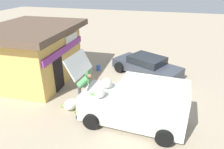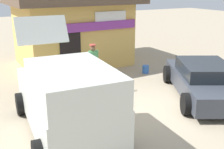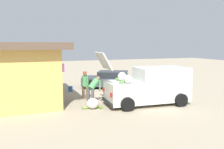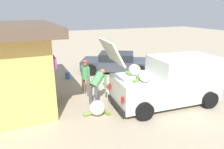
{
  "view_description": "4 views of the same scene",
  "coord_description": "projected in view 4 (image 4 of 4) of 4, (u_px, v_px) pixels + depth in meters",
  "views": [
    {
      "loc": [
        -9.69,
        -1.03,
        5.52
      ],
      "look_at": [
        -0.7,
        1.44,
        1.13
      ],
      "focal_mm": 32.81,
      "sensor_mm": 36.0,
      "label": 1
    },
    {
      "loc": [
        -4.77,
        -6.41,
        3.66
      ],
      "look_at": [
        -0.83,
        0.89,
        1.0
      ],
      "focal_mm": 44.83,
      "sensor_mm": 36.0,
      "label": 2
    },
    {
      "loc": [
        -13.37,
        6.04,
        3.13
      ],
      "look_at": [
        0.06,
        0.93,
        1.26
      ],
      "focal_mm": 38.14,
      "sensor_mm": 36.0,
      "label": 3
    },
    {
      "loc": [
        -8.97,
        5.03,
        3.69
      ],
      "look_at": [
        -1.02,
        1.69,
        0.96
      ],
      "focal_mm": 32.63,
      "sensor_mm": 36.0,
      "label": 4
    }
  ],
  "objects": [
    {
      "name": "unloaded_banana_pile",
      "position": [
        97.0,
        108.0,
        7.51
      ],
      "size": [
        0.91,
        0.96,
        0.5
      ],
      "color": "silver",
      "rests_on": "ground_plane"
    },
    {
      "name": "vendor_standing",
      "position": [
        86.0,
        76.0,
        9.02
      ],
      "size": [
        0.54,
        0.44,
        1.59
      ],
      "color": "#726047",
      "rests_on": "ground_plane"
    },
    {
      "name": "delivery_van",
      "position": [
        170.0,
        81.0,
        8.25
      ],
      "size": [
        2.36,
        4.78,
        2.73
      ],
      "color": "silver",
      "rests_on": "ground_plane"
    },
    {
      "name": "parked_sedan",
      "position": [
        116.0,
        63.0,
        12.66
      ],
      "size": [
        3.56,
        4.58,
        1.19
      ],
      "color": "#383D47",
      "rests_on": "ground_plane"
    },
    {
      "name": "ground_plane",
      "position": [
        134.0,
        82.0,
        10.86
      ],
      "size": [
        60.0,
        60.0,
        0.0
      ],
      "primitive_type": "plane",
      "color": "tan"
    },
    {
      "name": "customer_bending",
      "position": [
        97.0,
        84.0,
        8.16
      ],
      "size": [
        0.69,
        0.77,
        1.42
      ],
      "color": "#4C4C51",
      "rests_on": "ground_plane"
    },
    {
      "name": "paint_bucket",
      "position": [
        68.0,
        76.0,
        11.44
      ],
      "size": [
        0.28,
        0.28,
        0.34
      ],
      "primitive_type": "cylinder",
      "color": "blue",
      "rests_on": "ground_plane"
    }
  ]
}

